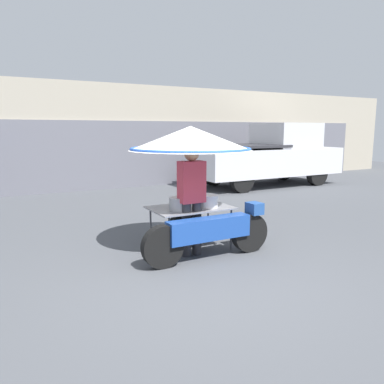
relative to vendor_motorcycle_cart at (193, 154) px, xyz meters
The scene contains 5 objects.
ground_plane 1.95m from the vendor_motorcycle_cart, 107.31° to the right, with size 36.00×36.00×0.00m, color #4C4F54.
shopfront_building 7.75m from the vendor_motorcycle_cart, 92.71° to the left, with size 28.00×2.06×3.33m.
vendor_motorcycle_cart is the anchor object (origin of this frame).
vendor_person 0.64m from the vendor_motorcycle_cart, 121.99° to the right, with size 0.38×0.22×1.66m.
pickup_truck 7.48m from the vendor_motorcycle_cart, 41.05° to the left, with size 5.24×1.97×2.10m.
Camera 1 is at (-2.38, -3.86, 1.89)m, focal length 35.00 mm.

